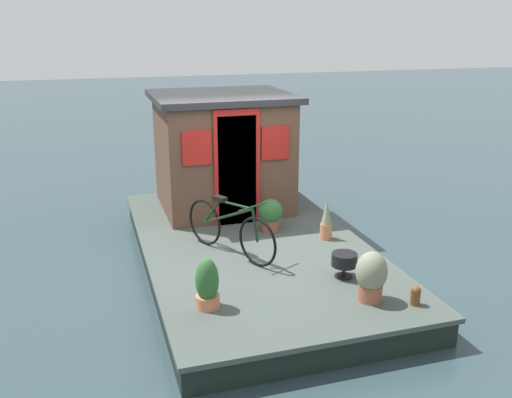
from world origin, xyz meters
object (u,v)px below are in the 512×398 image
Objects in this scene: bicycle at (230,229)px; potted_plant_geranium at (371,276)px; houseboat_cabin at (223,151)px; potted_plant_ivy at (326,220)px; potted_plant_fern at (270,214)px; mooring_bollard at (416,295)px; potted_plant_thyme at (207,285)px; charcoal_grill at (344,261)px.

bicycle is 2.11m from potted_plant_geranium.
houseboat_cabin is 2.29m from potted_plant_ivy.
mooring_bollard is (-2.68, -0.81, -0.15)m from potted_plant_fern.
potted_plant_thyme is 1.84× the size of charcoal_grill.
potted_plant_geranium is at bearing -178.31° from charcoal_grill.
potted_plant_thyme is 2.57× the size of mooring_bollard.
potted_plant_thyme is 2.49m from potted_plant_fern.
bicycle is 1.61m from charcoal_grill.
houseboat_cabin is 3.82× the size of potted_plant_thyme.
potted_plant_thyme is (-1.36, 0.61, -0.10)m from bicycle.
bicycle is at bearing 46.77° from charcoal_grill.
potted_plant_geranium is 1.17× the size of potted_plant_fern.
potted_plant_fern reaches higher than charcoal_grill.
charcoal_grill is at bearing 1.69° from potted_plant_geranium.
charcoal_grill is 1.40× the size of mooring_bollard.
bicycle reaches higher than potted_plant_geranium.
potted_plant_fern is at bearing 51.34° from potted_plant_ivy.
potted_plant_geranium reaches higher than potted_plant_fern.
potted_plant_geranium is 0.99× the size of potted_plant_ivy.
bicycle is 3.05× the size of potted_plant_fern.
potted_plant_thyme reaches higher than potted_plant_fern.
potted_plant_geranium is at bearing -145.66° from bicycle.
potted_plant_ivy is at bearing -8.86° from potted_plant_geranium.
potted_plant_fern is 1.58× the size of charcoal_grill.
potted_plant_ivy is (1.51, -2.09, 0.01)m from potted_plant_thyme.
potted_plant_thyme is 0.99× the size of potted_plant_ivy.
bicycle is at bearing 95.84° from potted_plant_ivy.
houseboat_cabin reaches higher than potted_plant_fern.
potted_plant_fern is 2.81m from mooring_bollard.
potted_plant_fern is at bearing 11.42° from charcoal_grill.
charcoal_grill is at bearing 27.02° from mooring_bollard.
potted_plant_geranium is (-3.80, -0.77, -0.66)m from houseboat_cabin.
charcoal_grill is (-3.16, -0.75, -0.75)m from houseboat_cabin.
charcoal_grill is at bearing -168.58° from potted_plant_fern.
charcoal_grill is at bearing -166.71° from houseboat_cabin.
potted_plant_geranium is (-1.74, -1.19, -0.07)m from bicycle.
mooring_bollard is at bearing -119.55° from potted_plant_geranium.
houseboat_cabin is at bearing 29.07° from potted_plant_ivy.
potted_plant_thyme is at bearing 74.21° from mooring_bollard.
charcoal_grill reaches higher than mooring_bollard.
potted_plant_ivy reaches higher than potted_plant_geranium.
potted_plant_thyme is 1.17× the size of potted_plant_fern.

